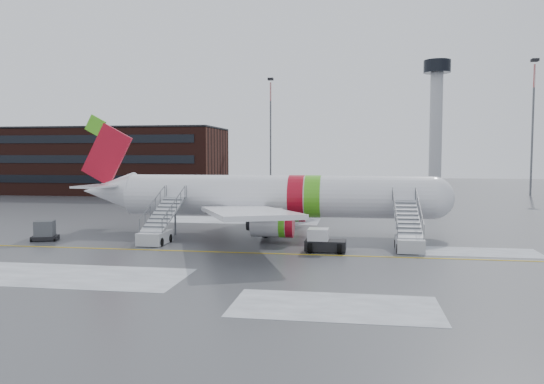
% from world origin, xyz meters
% --- Properties ---
extents(ground, '(260.00, 260.00, 0.00)m').
position_xyz_m(ground, '(0.00, 0.00, 0.00)').
color(ground, '#494C4F').
rests_on(ground, ground).
extents(airliner, '(35.03, 32.97, 11.18)m').
position_xyz_m(airliner, '(2.65, 8.95, 3.42)').
color(airliner, white).
rests_on(airliner, ground).
extents(airstair_fwd, '(2.05, 7.70, 3.48)m').
position_xyz_m(airstair_fwd, '(14.98, 2.41, 1.06)').
color(airstair_fwd, '#BBBDC3').
rests_on(airstair_fwd, ground).
extents(airstair_aft, '(2.05, 7.70, 3.48)m').
position_xyz_m(airstair_aft, '(-5.27, 2.41, 1.06)').
color(airstair_aft, '#B7BABF').
rests_on(airstair_aft, ground).
extents(pushback_tug, '(3.08, 2.34, 1.74)m').
position_xyz_m(pushback_tug, '(8.52, 0.43, 0.77)').
color(pushback_tug, black).
rests_on(pushback_tug, ground).
extents(uld_container, '(2.44, 2.09, 1.69)m').
position_xyz_m(uld_container, '(-15.19, 1.92, 0.79)').
color(uld_container, black).
rests_on(uld_container, ground).
extents(terminal_building, '(62.00, 16.11, 12.30)m').
position_xyz_m(terminal_building, '(-45.00, 54.98, 6.20)').
color(terminal_building, '#3F1E16').
rests_on(terminal_building, ground).
extents(control_tower, '(6.40, 6.40, 30.00)m').
position_xyz_m(control_tower, '(30.00, 95.00, 18.75)').
color(control_tower, '#B2B5BA').
rests_on(control_tower, ground).
extents(light_mast_far_ne, '(1.20, 1.20, 24.25)m').
position_xyz_m(light_mast_far_ne, '(42.00, 62.00, 13.84)').
color(light_mast_far_ne, '#595B60').
rests_on(light_mast_far_ne, ground).
extents(light_mast_far_n, '(1.20, 1.20, 24.25)m').
position_xyz_m(light_mast_far_n, '(-8.00, 78.00, 13.84)').
color(light_mast_far_n, '#595B60').
rests_on(light_mast_far_n, ground).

